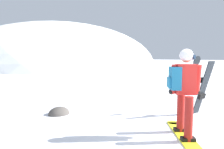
# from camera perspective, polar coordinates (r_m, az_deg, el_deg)

# --- Properties ---
(ridge_peak_main) EXTENTS (32.32, 29.09, 14.56)m
(ridge_peak_main) POSITION_cam_1_polar(r_m,az_deg,el_deg) (34.35, -14.16, 2.12)
(ridge_peak_main) COLOR white
(ridge_peak_main) RESTS_ON ground
(snowboarder_main) EXTENTS (1.21, 1.53, 1.71)m
(snowboarder_main) POSITION_cam_1_polar(r_m,az_deg,el_deg) (4.01, 20.21, -4.37)
(snowboarder_main) COLOR yellow
(snowboarder_main) RESTS_ON ground
(spare_snowboard) EXTENTS (0.28, 0.48, 1.60)m
(spare_snowboard) POSITION_cam_1_polar(r_m,az_deg,el_deg) (5.78, 24.88, -2.85)
(spare_snowboard) COLOR black
(spare_snowboard) RESTS_ON ground
(rock_dark) EXTENTS (0.59, 0.50, 0.41)m
(rock_dark) POSITION_cam_1_polar(r_m,az_deg,el_deg) (5.65, -15.25, -11.14)
(rock_dark) COLOR #4C4742
(rock_dark) RESTS_ON ground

